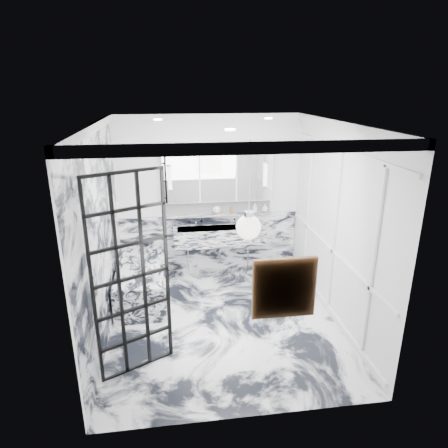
{
  "coord_description": "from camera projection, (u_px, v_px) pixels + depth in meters",
  "views": [
    {
      "loc": [
        -0.68,
        -4.97,
        3.23
      ],
      "look_at": [
        0.09,
        0.5,
        1.31
      ],
      "focal_mm": 32.0,
      "sensor_mm": 36.0,
      "label": 1
    }
  ],
  "objects": [
    {
      "name": "mirror_cabinet",
      "position": [
        218.0,
        173.0,
        6.83
      ],
      "size": [
        1.9,
        0.16,
        1.0
      ],
      "primitive_type": "cube",
      "color": "white",
      "rests_on": "wall_back"
    },
    {
      "name": "marble_clad_back",
      "position": [
        210.0,
        242.0,
        7.29
      ],
      "size": [
        3.18,
        0.05,
        1.05
      ],
      "primitive_type": "cube",
      "color": "silver",
      "rests_on": "floor"
    },
    {
      "name": "artwork",
      "position": [
        284.0,
        288.0,
        3.72
      ],
      "size": [
        0.51,
        0.05,
        0.51
      ],
      "primitive_type": "cube",
      "color": "orange",
      "rests_on": "wall_front"
    },
    {
      "name": "bathtub",
      "position": [
        143.0,
        281.0,
        6.39
      ],
      "size": [
        0.75,
        1.65,
        0.55
      ],
      "primitive_type": "cube",
      "color": "silver",
      "rests_on": "floor"
    },
    {
      "name": "wall_back",
      "position": [
        209.0,
        196.0,
        7.02
      ],
      "size": [
        3.6,
        0.0,
        3.6
      ],
      "primitive_type": "plane",
      "rotation": [
        1.57,
        0.0,
        0.0
      ],
      "color": "white",
      "rests_on": "floor"
    },
    {
      "name": "soap_bottle_a",
      "position": [
        255.0,
        207.0,
        7.12
      ],
      "size": [
        0.08,
        0.08,
        0.19
      ],
      "primitive_type": "imported",
      "rotation": [
        0.0,
        0.0,
        0.08
      ],
      "color": "#8C5919",
      "rests_on": "ledge"
    },
    {
      "name": "soap_bottle_b",
      "position": [
        255.0,
        208.0,
        7.12
      ],
      "size": [
        0.07,
        0.07,
        0.15
      ],
      "primitive_type": "imported",
      "rotation": [
        0.0,
        0.0,
        -0.02
      ],
      "color": "#4C4C51",
      "rests_on": "ledge"
    },
    {
      "name": "crittall_door",
      "position": [
        131.0,
        278.0,
        4.46
      ],
      "size": [
        0.8,
        0.44,
        2.4
      ],
      "primitive_type": null,
      "rotation": [
        0.0,
        0.0,
        0.47
      ],
      "color": "black",
      "rests_on": "floor"
    },
    {
      "name": "ledge",
      "position": [
        218.0,
        215.0,
        7.08
      ],
      "size": [
        1.9,
        0.14,
        0.04
      ],
      "primitive_type": "cube",
      "color": "silver",
      "rests_on": "wall_back"
    },
    {
      "name": "flower_vase",
      "position": [
        155.0,
        277.0,
        5.78
      ],
      "size": [
        0.09,
        0.09,
        0.12
      ],
      "primitive_type": "cylinder",
      "color": "silver",
      "rests_on": "bathtub"
    },
    {
      "name": "soap_bottle_c",
      "position": [
        265.0,
        208.0,
        7.15
      ],
      "size": [
        0.13,
        0.13,
        0.14
      ],
      "primitive_type": "imported",
      "rotation": [
        0.0,
        0.0,
        0.18
      ],
      "color": "silver",
      "rests_on": "ledge"
    },
    {
      "name": "pendant_light",
      "position": [
        248.0,
        227.0,
        4.06
      ],
      "size": [
        0.26,
        0.26,
        0.26
      ],
      "primitive_type": "sphere",
      "color": "white",
      "rests_on": "ceiling"
    },
    {
      "name": "sconce_left",
      "position": [
        170.0,
        178.0,
        6.65
      ],
      "size": [
        0.07,
        0.07,
        0.4
      ],
      "primitive_type": "cylinder",
      "color": "white",
      "rests_on": "mirror_cabinet"
    },
    {
      "name": "wall_front",
      "position": [
        249.0,
        297.0,
        3.65
      ],
      "size": [
        3.6,
        0.0,
        3.6
      ],
      "primitive_type": "plane",
      "rotation": [
        -1.57,
        0.0,
        0.0
      ],
      "color": "white",
      "rests_on": "floor"
    },
    {
      "name": "sconce_right",
      "position": [
        266.0,
        175.0,
        6.87
      ],
      "size": [
        0.07,
        0.07,
        0.4
      ],
      "primitive_type": "cylinder",
      "color": "white",
      "rests_on": "mirror_cabinet"
    },
    {
      "name": "marble_clad_left",
      "position": [
        101.0,
        241.0,
        5.15
      ],
      "size": [
        0.02,
        3.56,
        2.68
      ],
      "primitive_type": "cube",
      "color": "silver",
      "rests_on": "floor"
    },
    {
      "name": "subway_tile",
      "position": [
        217.0,
        206.0,
        7.09
      ],
      "size": [
        1.9,
        0.03,
        0.23
      ],
      "primitive_type": "cube",
      "color": "white",
      "rests_on": "wall_back"
    },
    {
      "name": "ceiling",
      "position": [
        223.0,
        123.0,
        4.88
      ],
      "size": [
        3.6,
        3.6,
        0.0
      ],
      "primitive_type": "plane",
      "rotation": [
        3.14,
        0.0,
        0.0
      ],
      "color": "white",
      "rests_on": "wall_back"
    },
    {
      "name": "wall_right",
      "position": [
        336.0,
        225.0,
        5.55
      ],
      "size": [
        0.0,
        3.6,
        3.6
      ],
      "primitive_type": "plane",
      "rotation": [
        1.57,
        0.0,
        -1.57
      ],
      "color": "white",
      "rests_on": "floor"
    },
    {
      "name": "panel_molding",
      "position": [
        334.0,
        232.0,
        5.58
      ],
      "size": [
        0.03,
        3.4,
        2.3
      ],
      "primitive_type": "cube",
      "color": "white",
      "rests_on": "floor"
    },
    {
      "name": "face_pot",
      "position": [
        217.0,
        210.0,
        7.03
      ],
      "size": [
        0.14,
        0.14,
        0.14
      ],
      "primitive_type": "sphere",
      "color": "white",
      "rests_on": "ledge"
    },
    {
      "name": "wall_left",
      "position": [
        100.0,
        236.0,
        5.13
      ],
      "size": [
        0.0,
        3.6,
        3.6
      ],
      "primitive_type": "plane",
      "rotation": [
        1.57,
        0.0,
        1.57
      ],
      "color": "white",
      "rests_on": "floor"
    },
    {
      "name": "floor",
      "position": [
        223.0,
        321.0,
        5.8
      ],
      "size": [
        3.6,
        3.6,
        0.0
      ],
      "primitive_type": "plane",
      "color": "silver",
      "rests_on": "ground"
    },
    {
      "name": "amber_bottle",
      "position": [
        232.0,
        210.0,
        7.08
      ],
      "size": [
        0.04,
        0.04,
        0.1
      ],
      "primitive_type": "cylinder",
      "color": "#8C5919",
      "rests_on": "ledge"
    },
    {
      "name": "trough_sink",
      "position": [
        219.0,
        236.0,
        7.03
      ],
      "size": [
        1.6,
        0.45,
        0.3
      ],
      "primitive_type": "cube",
      "color": "silver",
      "rests_on": "wall_back"
    }
  ]
}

